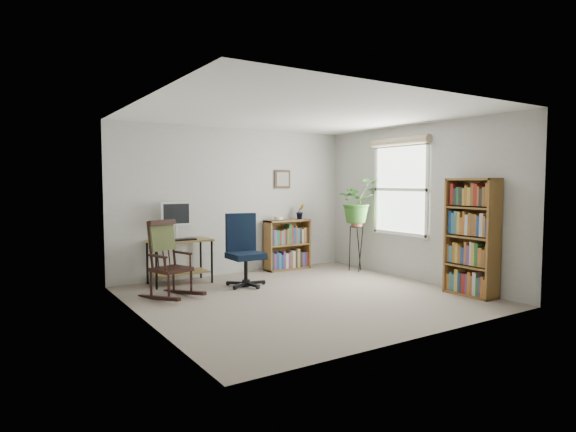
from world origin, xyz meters
TOP-DOWN VIEW (x-y plane):
  - floor at (0.00, 0.00)m, footprint 4.20×4.00m
  - ceiling at (0.00, 0.00)m, footprint 4.20×4.00m
  - wall_back at (0.00, 2.00)m, footprint 4.20×0.00m
  - wall_front at (0.00, -2.00)m, footprint 4.20×0.00m
  - wall_left at (-2.10, 0.00)m, footprint 0.00×4.00m
  - wall_right at (2.10, 0.00)m, footprint 0.00×4.00m
  - window at (2.06, 0.30)m, footprint 0.12×1.20m
  - desk at (-1.09, 1.70)m, footprint 0.92×0.51m
  - monitor at (-1.09, 1.84)m, footprint 0.46×0.16m
  - keyboard at (-1.09, 1.58)m, footprint 0.40×0.15m
  - office_chair at (-0.35, 0.99)m, footprint 0.66×0.66m
  - rocking_chair at (-1.50, 0.89)m, footprint 0.78×1.01m
  - low_bookshelf at (0.90, 1.82)m, footprint 0.82×0.27m
  - tall_bookshelf at (1.92, -1.14)m, footprint 0.29×0.69m
  - plant_stand at (1.80, 1.04)m, footprint 0.25×0.25m
  - spider_plant at (1.80, 1.04)m, footprint 1.69×1.88m
  - potted_plant_small at (1.18, 1.83)m, footprint 0.13×0.24m
  - framed_picture at (0.90, 1.97)m, footprint 0.32×0.04m

SIDE VIEW (x-z plane):
  - floor at x=0.00m, z-range 0.00..0.00m
  - desk at x=-1.09m, z-range 0.00..0.66m
  - low_bookshelf at x=0.90m, z-range 0.00..0.87m
  - plant_stand at x=1.80m, z-range 0.00..0.89m
  - rocking_chair at x=-1.50m, z-range 0.00..1.04m
  - office_chair at x=-0.35m, z-range 0.00..1.08m
  - keyboard at x=-1.09m, z-range 0.66..0.69m
  - tall_bookshelf at x=1.92m, z-range 0.00..1.57m
  - potted_plant_small at x=1.18m, z-range 0.87..0.97m
  - monitor at x=-1.09m, z-range 0.66..1.22m
  - wall_back at x=0.00m, z-range 0.00..2.40m
  - wall_front at x=0.00m, z-range 0.00..2.40m
  - wall_left at x=-2.10m, z-range 0.00..2.40m
  - wall_right at x=2.10m, z-range 0.00..2.40m
  - window at x=2.06m, z-range 0.65..2.15m
  - spider_plant at x=1.80m, z-range 0.83..2.29m
  - framed_picture at x=0.90m, z-range 1.41..1.73m
  - ceiling at x=0.00m, z-range 2.40..2.40m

